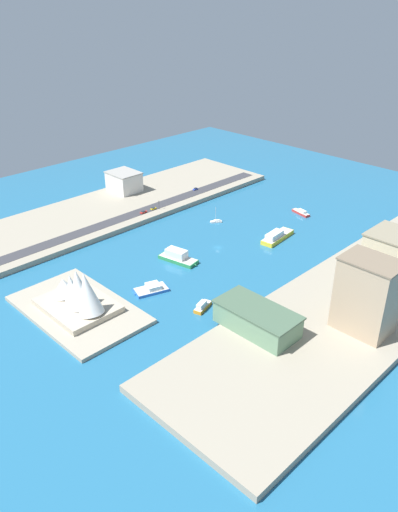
{
  "coord_description": "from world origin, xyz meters",
  "views": [
    {
      "loc": [
        -189.1,
        204.83,
        141.63
      ],
      "look_at": [
        -6.75,
        23.25,
        5.36
      ],
      "focal_mm": 35.39,
      "sensor_mm": 36.0,
      "label": 1
    }
  ],
  "objects_px": {
    "hatchback_blue": "(195,189)",
    "ferry_yellow_fast": "(277,236)",
    "sailboat_small_white": "(216,221)",
    "apartment_midrise_tan": "(367,295)",
    "pickup_red": "(144,212)",
    "water_taxi_orange": "(203,306)",
    "traffic_light_waterfront": "(159,204)",
    "tugboat_red": "(301,212)",
    "office_block_beige": "(395,254)",
    "taxi_yellow_cab": "(153,208)",
    "hotel_broad_white": "(124,181)",
    "catamaran_blue": "(152,289)",
    "opera_landmark": "(78,294)",
    "ferry_green_doubledeck": "(178,257)",
    "terminal_long_green": "(257,319)"
  },
  "relations": [
    {
      "from": "office_block_beige",
      "to": "pickup_red",
      "type": "height_order",
      "value": "office_block_beige"
    },
    {
      "from": "opera_landmark",
      "to": "apartment_midrise_tan",
      "type": "bearing_deg",
      "value": -142.43
    },
    {
      "from": "catamaran_blue",
      "to": "traffic_light_waterfront",
      "type": "xyz_separation_m",
      "value": [
        76.3,
        -71.36,
        6.32
      ]
    },
    {
      "from": "hotel_broad_white",
      "to": "hatchback_blue",
      "type": "relative_size",
      "value": 5.5
    },
    {
      "from": "ferry_yellow_fast",
      "to": "sailboat_small_white",
      "type": "bearing_deg",
      "value": 9.68
    },
    {
      "from": "catamaran_blue",
      "to": "hotel_broad_white",
      "type": "bearing_deg",
      "value": -31.92
    },
    {
      "from": "ferry_yellow_fast",
      "to": "hatchback_blue",
      "type": "xyz_separation_m",
      "value": [
        94.48,
        -20.0,
        1.99
      ]
    },
    {
      "from": "water_taxi_orange",
      "to": "hotel_broad_white",
      "type": "height_order",
      "value": "hotel_broad_white"
    },
    {
      "from": "sailboat_small_white",
      "to": "traffic_light_waterfront",
      "type": "xyz_separation_m",
      "value": [
        39.05,
        17.72,
        6.92
      ]
    },
    {
      "from": "water_taxi_orange",
      "to": "apartment_midrise_tan",
      "type": "relative_size",
      "value": 0.38
    },
    {
      "from": "hatchback_blue",
      "to": "taxi_yellow_cab",
      "type": "distance_m",
      "value": 49.21
    },
    {
      "from": "terminal_long_green",
      "to": "taxi_yellow_cab",
      "type": "relative_size",
      "value": 8.97
    },
    {
      "from": "water_taxi_orange",
      "to": "opera_landmark",
      "type": "relative_size",
      "value": 0.35
    },
    {
      "from": "water_taxi_orange",
      "to": "terminal_long_green",
      "type": "bearing_deg",
      "value": -176.02
    },
    {
      "from": "ferry_green_doubledeck",
      "to": "taxi_yellow_cab",
      "type": "height_order",
      "value": "ferry_green_doubledeck"
    },
    {
      "from": "tugboat_red",
      "to": "hatchback_blue",
      "type": "xyz_separation_m",
      "value": [
        81.24,
        25.5,
        2.99
      ]
    },
    {
      "from": "water_taxi_orange",
      "to": "taxi_yellow_cab",
      "type": "xyz_separation_m",
      "value": [
        109.7,
        -61.04,
        2.67
      ]
    },
    {
      "from": "taxi_yellow_cab",
      "to": "opera_landmark",
      "type": "bearing_deg",
      "value": 123.1
    },
    {
      "from": "apartment_midrise_tan",
      "to": "opera_landmark",
      "type": "height_order",
      "value": "apartment_midrise_tan"
    },
    {
      "from": "ferry_yellow_fast",
      "to": "tugboat_red",
      "type": "relative_size",
      "value": 1.82
    },
    {
      "from": "hatchback_blue",
      "to": "ferry_yellow_fast",
      "type": "bearing_deg",
      "value": 168.05
    },
    {
      "from": "hotel_broad_white",
      "to": "hatchback_blue",
      "type": "distance_m",
      "value": 55.32
    },
    {
      "from": "opera_landmark",
      "to": "catamaran_blue",
      "type": "bearing_deg",
      "value": -104.0
    },
    {
      "from": "sailboat_small_white",
      "to": "terminal_long_green",
      "type": "height_order",
      "value": "terminal_long_green"
    },
    {
      "from": "water_taxi_orange",
      "to": "traffic_light_waterfront",
      "type": "relative_size",
      "value": 2.08
    },
    {
      "from": "apartment_midrise_tan",
      "to": "ferry_yellow_fast",
      "type": "bearing_deg",
      "value": -30.81
    },
    {
      "from": "ferry_green_doubledeck",
      "to": "office_block_beige",
      "type": "height_order",
      "value": "office_block_beige"
    },
    {
      "from": "tugboat_red",
      "to": "office_block_beige",
      "type": "xyz_separation_m",
      "value": [
        -87.01,
        39.13,
        13.58
      ]
    },
    {
      "from": "catamaran_blue",
      "to": "water_taxi_orange",
      "type": "height_order",
      "value": "water_taxi_orange"
    },
    {
      "from": "sailboat_small_white",
      "to": "traffic_light_waterfront",
      "type": "height_order",
      "value": "sailboat_small_white"
    },
    {
      "from": "terminal_long_green",
      "to": "opera_landmark",
      "type": "bearing_deg",
      "value": 33.06
    },
    {
      "from": "opera_landmark",
      "to": "office_block_beige",
      "type": "bearing_deg",
      "value": -123.01
    },
    {
      "from": "water_taxi_orange",
      "to": "taxi_yellow_cab",
      "type": "distance_m",
      "value": 125.57
    },
    {
      "from": "office_block_beige",
      "to": "opera_landmark",
      "type": "relative_size",
      "value": 0.75
    },
    {
      "from": "catamaran_blue",
      "to": "ferry_green_doubledeck",
      "type": "height_order",
      "value": "ferry_green_doubledeck"
    },
    {
      "from": "taxi_yellow_cab",
      "to": "catamaran_blue",
      "type": "bearing_deg",
      "value": 139.13
    },
    {
      "from": "terminal_long_green",
      "to": "tugboat_red",
      "type": "bearing_deg",
      "value": -62.86
    },
    {
      "from": "taxi_yellow_cab",
      "to": "opera_landmark",
      "type": "distance_m",
      "value": 127.08
    },
    {
      "from": "ferry_green_doubledeck",
      "to": "hotel_broad_white",
      "type": "distance_m",
      "value": 117.46
    },
    {
      "from": "tugboat_red",
      "to": "hotel_broad_white",
      "type": "height_order",
      "value": "hotel_broad_white"
    },
    {
      "from": "pickup_red",
      "to": "office_block_beige",
      "type": "bearing_deg",
      "value": -164.61
    },
    {
      "from": "ferry_yellow_fast",
      "to": "apartment_midrise_tan",
      "type": "xyz_separation_m",
      "value": [
        -88.67,
        52.87,
        18.94
      ]
    },
    {
      "from": "water_taxi_orange",
      "to": "ferry_green_doubledeck",
      "type": "xyz_separation_m",
      "value": [
        46.05,
        -25.52,
        1.12
      ]
    },
    {
      "from": "apartment_midrise_tan",
      "to": "pickup_red",
      "type": "distance_m",
      "value": 177.29
    },
    {
      "from": "tugboat_red",
      "to": "apartment_midrise_tan",
      "type": "xyz_separation_m",
      "value": [
        -101.91,
        98.37,
        19.94
      ]
    },
    {
      "from": "apartment_midrise_tan",
      "to": "pickup_red",
      "type": "bearing_deg",
      "value": -4.85
    },
    {
      "from": "catamaran_blue",
      "to": "taxi_yellow_cab",
      "type": "xyz_separation_m",
      "value": [
        78.82,
        -68.2,
        2.86
      ]
    },
    {
      "from": "office_block_beige",
      "to": "taxi_yellow_cab",
      "type": "distance_m",
      "value": 165.31
    },
    {
      "from": "ferry_yellow_fast",
      "to": "sailboat_small_white",
      "type": "xyz_separation_m",
      "value": [
        45.85,
        7.82,
        -1.51
      ]
    },
    {
      "from": "catamaran_blue",
      "to": "sailboat_small_white",
      "type": "xyz_separation_m",
      "value": [
        37.25,
        -89.08,
        -0.59
      ]
    }
  ]
}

